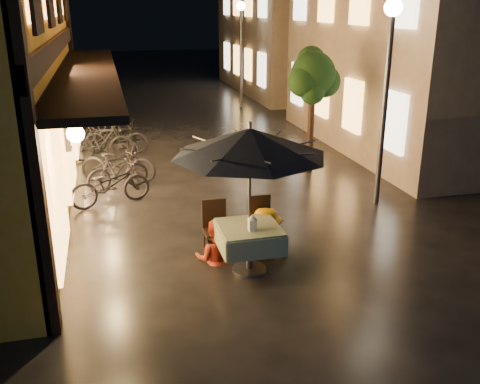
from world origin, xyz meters
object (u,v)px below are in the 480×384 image
object	(u,v)px
streetlamp_near	(388,67)
person_yellow	(266,210)
patio_umbrella	(250,142)
cafe_table	(249,237)
table_lantern	(252,222)
person_orange	(214,221)
bicycle_0	(110,185)

from	to	relation	value
streetlamp_near	person_yellow	xyz separation A→B (m)	(-3.08, -1.81, -2.11)
patio_umbrella	person_yellow	distance (m)	1.51
cafe_table	person_yellow	world-z (taller)	person_yellow
table_lantern	person_orange	distance (m)	0.84
table_lantern	person_yellow	distance (m)	0.85
bicycle_0	table_lantern	bearing A→B (deg)	-168.30
table_lantern	bicycle_0	size ratio (longest dim) A/B	0.14
person_orange	person_yellow	bearing A→B (deg)	-160.93
patio_umbrella	table_lantern	xyz separation A→B (m)	(0.00, -0.17, -1.23)
person_yellow	table_lantern	bearing A→B (deg)	75.90
cafe_table	bicycle_0	world-z (taller)	bicycle_0
bicycle_0	streetlamp_near	bearing A→B (deg)	-120.06
streetlamp_near	bicycle_0	size ratio (longest dim) A/B	2.41
cafe_table	person_orange	distance (m)	0.70
cafe_table	patio_umbrella	bearing A→B (deg)	180.00
patio_umbrella	person_yellow	bearing A→B (deg)	51.39
person_yellow	bicycle_0	bearing A→B (deg)	-33.32
person_orange	table_lantern	bearing A→B (deg)	140.66
bicycle_0	cafe_table	bearing A→B (deg)	-167.20
cafe_table	person_orange	xyz separation A→B (m)	(-0.46, 0.50, 0.12)
person_orange	bicycle_0	distance (m)	3.56
streetlamp_near	table_lantern	xyz separation A→B (m)	(-3.52, -2.53, -2.00)
person_yellow	streetlamp_near	bearing A→B (deg)	-132.18
cafe_table	patio_umbrella	world-z (taller)	patio_umbrella
person_orange	person_yellow	size ratio (longest dim) A/B	0.88
patio_umbrella	table_lantern	distance (m)	1.24
patio_umbrella	person_orange	xyz separation A→B (m)	(-0.46, 0.50, -1.44)
cafe_table	table_lantern	size ratio (longest dim) A/B	3.96
patio_umbrella	person_yellow	world-z (taller)	patio_umbrella
streetlamp_near	bicycle_0	world-z (taller)	streetlamp_near
person_yellow	cafe_table	bearing A→B (deg)	68.76
patio_umbrella	person_yellow	size ratio (longest dim) A/B	1.52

